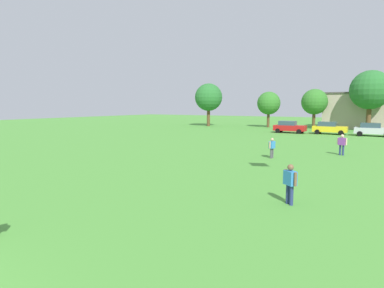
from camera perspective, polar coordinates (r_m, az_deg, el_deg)
ground_plane at (r=32.25m, az=16.93°, el=-0.31°), size 160.00×160.00×0.00m
adult_bystander at (r=13.15m, az=17.02°, el=-6.25°), size 0.61×0.56×1.60m
bystander_near_trees at (r=27.52m, az=25.08°, el=0.18°), size 0.74×0.46×1.64m
bystander_midfield at (r=24.23m, az=14.01°, el=-0.39°), size 0.38×0.70×1.50m
parked_car_red_0 at (r=47.32m, az=16.88°, el=2.93°), size 4.30×2.02×1.68m
parked_car_yellow_1 at (r=47.04m, az=23.18°, el=2.65°), size 4.30×2.02×1.68m
parked_car_silver_2 at (r=46.37m, az=29.41°, el=2.27°), size 4.30×2.02×1.68m
tree_far_left at (r=60.35m, az=2.96°, el=8.26°), size 5.08×5.08×7.91m
tree_left at (r=58.56m, az=13.46°, el=7.04°), size 4.02×4.02×6.27m
tree_center at (r=57.20m, az=20.92°, el=6.99°), size 4.21×4.21×6.57m
tree_right at (r=55.54m, az=29.09°, el=8.36°), size 5.83×5.83×9.09m
house_left at (r=61.54m, az=27.29°, el=5.33°), size 10.37×8.39×6.02m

